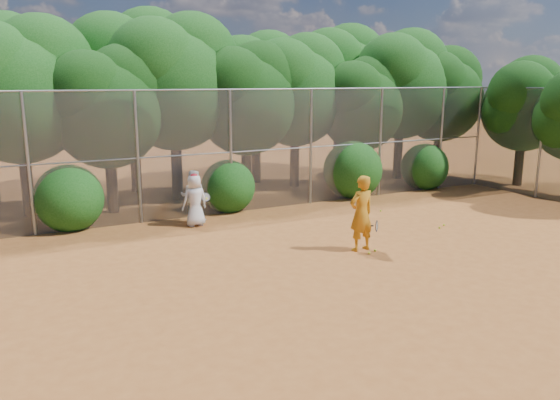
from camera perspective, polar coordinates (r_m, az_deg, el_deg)
ground at (r=13.57m, az=8.65°, el=-6.16°), size 80.00×80.00×0.00m
fence_back at (r=18.16m, az=-2.57°, el=5.34°), size 20.05×0.09×4.03m
fence_side at (r=22.23m, az=25.60°, el=5.44°), size 0.09×6.09×4.03m
tree_1 at (r=18.94m, az=-25.61°, el=10.86°), size 4.64×4.03×6.35m
tree_2 at (r=18.51m, az=-17.55°, el=9.68°), size 3.99×3.47×5.47m
tree_3 at (r=20.05m, az=-10.97°, el=12.52°), size 4.89×4.26×6.70m
tree_4 at (r=20.34m, az=-3.54°, el=10.91°), size 4.19×3.64×5.73m
tree_5 at (r=22.16m, az=1.67°, el=11.81°), size 4.51×3.92×6.17m
tree_6 at (r=22.65m, az=8.53°, el=10.22°), size 3.86×3.36×5.29m
tree_7 at (r=24.65m, az=12.62°, el=12.13°), size 4.77×4.14×6.53m
tree_8 at (r=25.74m, az=16.50°, el=10.89°), size 4.25×3.70×5.82m
tree_10 at (r=21.94m, az=-15.23°, el=12.90°), size 5.15×4.48×7.06m
tree_11 at (r=23.14m, az=-2.50°, el=12.12°), size 4.64×4.03×6.35m
tree_12 at (r=25.86m, az=6.26°, el=12.86°), size 5.02×4.37×6.88m
tree_13 at (r=24.53m, az=24.22°, el=9.45°), size 3.86×3.36×5.29m
bush_0 at (r=17.09m, az=-21.21°, el=0.47°), size 2.00×2.00×2.00m
bush_1 at (r=18.27m, az=-5.44°, el=1.68°), size 1.80×1.80×1.80m
bush_2 at (r=20.58m, az=7.61°, el=3.41°), size 2.20×2.20×2.20m
bush_3 at (r=22.76m, az=14.88°, el=3.58°), size 1.90×1.90×1.90m
player_yellow at (r=14.02m, az=8.50°, el=-1.39°), size 0.85×0.58×1.96m
player_teen at (r=16.46m, az=-8.89°, el=-0.00°), size 0.80×0.55×1.59m
player_white at (r=16.95m, az=-9.07°, el=0.40°), size 0.98×0.91×1.61m
ball_0 at (r=17.12m, az=16.76°, el=-2.51°), size 0.07×0.07×0.07m
ball_1 at (r=14.21m, az=9.90°, el=-5.20°), size 0.07×0.07×0.07m
ball_2 at (r=16.78m, az=16.33°, el=-2.79°), size 0.07×0.07×0.07m
ball_3 at (r=13.98m, az=9.29°, el=-5.48°), size 0.07×0.07×0.07m
ball_4 at (r=18.46m, az=10.48°, el=-1.11°), size 0.07×0.07×0.07m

